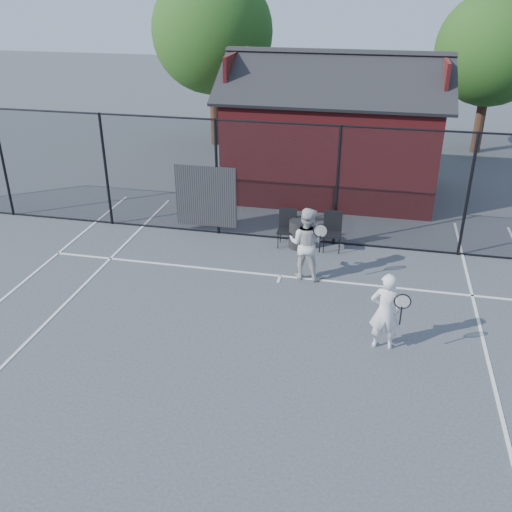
% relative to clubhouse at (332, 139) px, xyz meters
% --- Properties ---
extents(ground, '(80.00, 80.00, 0.00)m').
position_rel_clubhouse_xyz_m(ground, '(-0.50, -9.00, -1.61)').
color(ground, '#404649').
rests_on(ground, ground).
extents(court_lines, '(11.02, 18.00, 0.01)m').
position_rel_clubhouse_xyz_m(court_lines, '(-0.50, -10.32, -1.60)').
color(court_lines, white).
rests_on(court_lines, ground).
extents(fence, '(22.04, 3.00, 3.00)m').
position_rel_clubhouse_xyz_m(fence, '(-0.80, -4.00, -0.16)').
color(fence, black).
rests_on(fence, ground).
extents(clubhouse, '(6.50, 4.36, 4.19)m').
position_rel_clubhouse_xyz_m(clubhouse, '(0.00, 0.00, 0.00)').
color(clubhouse, maroon).
rests_on(clubhouse, ground).
extents(tree_left, '(4.48, 4.48, 6.44)m').
position_rel_clubhouse_xyz_m(tree_left, '(-5.00, 4.50, 2.58)').
color(tree_left, '#2F1F13').
rests_on(tree_left, ground).
extents(tree_right, '(3.97, 3.97, 5.70)m').
position_rel_clubhouse_xyz_m(tree_right, '(5.00, 5.50, 2.10)').
color(tree_right, '#2F1F13').
rests_on(tree_right, ground).
extents(player_front, '(0.67, 0.50, 1.49)m').
position_rel_clubhouse_xyz_m(player_front, '(1.77, -8.27, -0.86)').
color(player_front, white).
rests_on(player_front, ground).
extents(player_back, '(0.93, 0.74, 1.64)m').
position_rel_clubhouse_xyz_m(player_back, '(0.04, -5.89, -0.79)').
color(player_back, silver).
rests_on(player_back, ground).
extents(chair_left, '(0.44, 0.46, 0.91)m').
position_rel_clubhouse_xyz_m(chair_left, '(-0.64, -4.40, -1.15)').
color(chair_left, black).
rests_on(chair_left, ground).
extents(chair_right, '(0.49, 0.50, 0.94)m').
position_rel_clubhouse_xyz_m(chair_right, '(0.48, -4.40, -1.14)').
color(chair_right, black).
rests_on(chair_right, ground).
extents(waste_bin, '(0.59, 0.59, 0.71)m').
position_rel_clubhouse_xyz_m(waste_bin, '(-0.33, -4.40, -1.25)').
color(waste_bin, black).
rests_on(waste_bin, ground).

